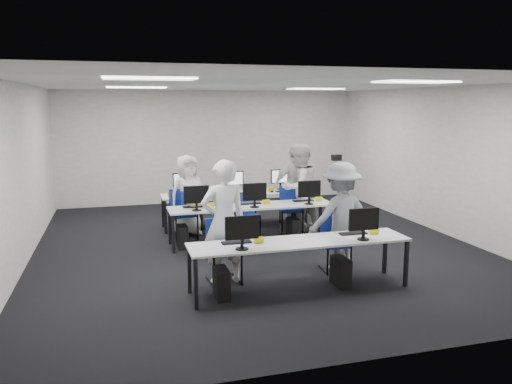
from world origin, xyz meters
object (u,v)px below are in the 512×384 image
object	(u,v)px
chair_4	(291,218)
student_3	(295,186)
desk_front	(300,244)
photographer	(341,216)
desk_mid	(252,208)
chair_2	(184,223)
student_0	(224,222)
chair_1	(335,254)
chair_5	(186,221)
student_2	(188,195)
chair_0	(223,262)
student_1	(300,188)
chair_7	(290,214)
chair_6	(245,219)
chair_3	(247,223)

from	to	relation	value
chair_4	student_3	size ratio (longest dim) A/B	0.53
desk_front	photographer	world-z (taller)	photographer
desk_mid	chair_2	bearing A→B (deg)	152.03
desk_front	student_0	xyz separation A→B (m)	(-0.98, 0.59, 0.25)
chair_4	desk_front	bearing A→B (deg)	-94.81
chair_1	student_0	world-z (taller)	student_0
chair_5	student_2	xyz separation A→B (m)	(0.05, 0.04, 0.52)
photographer	desk_mid	bearing A→B (deg)	-69.77
chair_4	student_0	xyz separation A→B (m)	(-1.97, -2.53, 0.63)
chair_0	student_1	distance (m)	3.46
chair_7	student_1	world-z (taller)	student_1
chair_2	student_2	world-z (taller)	student_2
student_1	photographer	xyz separation A→B (m)	(-0.25, -2.54, -0.04)
chair_0	chair_7	size ratio (longest dim) A/B	1.01
desk_front	chair_7	world-z (taller)	chair_7
student_3	photographer	xyz separation A→B (m)	(-0.22, -2.76, -0.04)
student_2	chair_1	bearing A→B (deg)	-75.37
chair_6	chair_7	world-z (taller)	chair_7
chair_4	student_0	distance (m)	3.27
chair_0	student_2	bearing A→B (deg)	88.55
chair_1	student_1	bearing A→B (deg)	87.67
desk_mid	chair_7	xyz separation A→B (m)	(1.10, 0.90, -0.38)
desk_front	desk_mid	xyz separation A→B (m)	(0.00, 2.60, 0.00)
chair_2	chair_3	bearing A→B (deg)	-14.50
chair_5	student_3	world-z (taller)	student_3
desk_mid	student_3	xyz separation A→B (m)	(1.18, 0.86, 0.23)
photographer	desk_front	bearing A→B (deg)	29.57
student_1	chair_3	bearing A→B (deg)	-13.83
student_1	photographer	distance (m)	2.56
chair_0	chair_3	size ratio (longest dim) A/B	1.14
chair_0	student_3	size ratio (longest dim) A/B	0.52
chair_4	student_2	size ratio (longest dim) A/B	0.59
chair_3	student_0	size ratio (longest dim) A/B	0.44
chair_0	chair_1	distance (m)	1.84
chair_7	student_2	size ratio (longest dim) A/B	0.57
chair_1	desk_mid	bearing A→B (deg)	119.18
student_1	student_2	bearing A→B (deg)	-27.71
desk_front	photographer	bearing A→B (deg)	36.12
chair_0	chair_4	size ratio (longest dim) A/B	0.99
chair_0	chair_1	xyz separation A→B (m)	(1.84, 0.02, -0.03)
student_1	student_2	size ratio (longest dim) A/B	1.11
chair_3	chair_7	xyz separation A→B (m)	(1.07, 0.40, 0.04)
desk_front	student_0	size ratio (longest dim) A/B	1.72
student_0	student_3	xyz separation A→B (m)	(2.16, 2.87, -0.02)
student_0	desk_front	bearing A→B (deg)	144.18
student_0	student_1	xyz separation A→B (m)	(2.19, 2.65, -0.02)
desk_front	chair_7	xyz separation A→B (m)	(1.10, 3.50, -0.38)
desk_front	chair_1	bearing A→B (deg)	37.59
desk_front	student_3	distance (m)	3.66
chair_1	chair_4	bearing A→B (deg)	92.40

